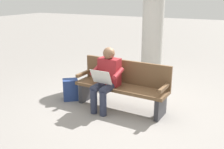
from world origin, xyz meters
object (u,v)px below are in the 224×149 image
Objects in this scene: bench_near at (123,84)px; person_seated at (106,77)px; backpack at (71,90)px; support_pillar at (153,14)px.

bench_near is 0.36m from person_seated.
backpack is at bearing -1.13° from person_seated.
bench_near is 1.15m from backpack.
bench_near is at bearing 96.54° from support_pillar.
bench_near is 4.14× the size of backpack.
backpack is 3.10m from support_pillar.
backpack is 0.14× the size of support_pillar.
bench_near is at bearing -133.13° from person_seated.
person_seated reaches higher than backpack.
person_seated is at bearing 46.87° from bench_near.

